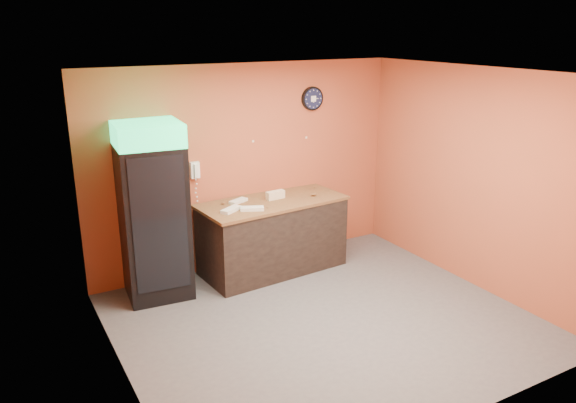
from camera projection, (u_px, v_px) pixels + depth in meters
floor at (324, 321)px, 6.48m from camera, size 4.50×4.50×0.00m
back_wall at (247, 167)px, 7.72m from camera, size 4.50×0.02×2.80m
left_wall at (115, 244)px, 5.01m from camera, size 0.02×4.00×2.80m
right_wall at (475, 179)px, 7.11m from camera, size 0.02×4.00×2.80m
ceiling at (329, 74)px, 5.64m from camera, size 4.50×4.00×0.02m
beverage_cooler at (155, 214)px, 6.82m from camera, size 0.83×0.84×2.19m
prep_counter at (273, 237)px, 7.72m from camera, size 1.99×1.00×0.97m
wall_clock at (312, 99)px, 7.92m from camera, size 0.33×0.06×0.33m
wall_phone at (195, 170)px, 7.30m from camera, size 0.12×0.10×0.22m
butcher_paper at (272, 202)px, 7.57m from camera, size 2.06×1.05×0.04m
sub_roll_stack at (275, 195)px, 7.62m from camera, size 0.27×0.11×0.11m
wrapped_sandwich_left at (231, 210)px, 7.12m from camera, size 0.32×0.25×0.04m
wrapped_sandwich_mid at (252, 209)px, 7.16m from camera, size 0.32×0.23×0.04m
wrapped_sandwich_right at (238, 201)px, 7.48m from camera, size 0.29×0.21×0.04m
kitchen_tool at (274, 196)px, 7.67m from camera, size 0.06×0.06×0.06m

